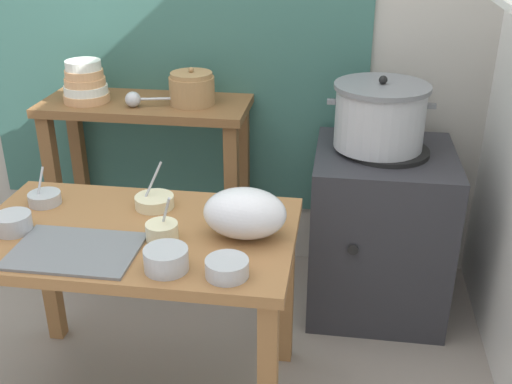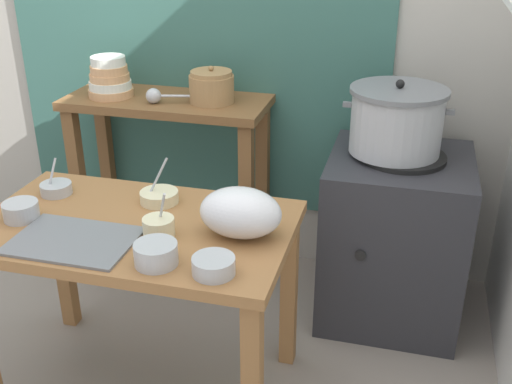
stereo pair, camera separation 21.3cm
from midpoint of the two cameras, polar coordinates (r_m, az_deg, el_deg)
ground_plane at (r=2.61m, az=-7.17°, el=-16.52°), size 9.00×9.00×0.00m
wall_back at (r=3.00m, az=0.94°, el=17.04°), size 4.40×0.12×2.60m
prep_table at (r=2.21m, az=-8.29°, el=-5.49°), size 1.10×0.66×0.72m
back_shelf_table at (r=3.00m, az=-6.04°, el=4.55°), size 0.96×0.40×0.90m
stove_block at (r=2.83m, az=14.77°, el=-4.11°), size 0.60×0.61×0.78m
steamer_pot at (r=2.64m, az=15.18°, el=6.39°), size 0.45×0.40×0.31m
clay_pot at (r=2.84m, az=-1.96°, el=9.68°), size 0.21×0.21×0.17m
bowl_stack_enamel at (r=2.98m, az=-11.39°, el=10.23°), size 0.21×0.21×0.19m
ladle at (r=2.85m, az=-7.12°, el=8.80°), size 0.28×0.10×0.07m
serving_tray at (r=2.08m, az=-13.76°, el=-4.47°), size 0.40×0.28×0.01m
plastic_bag at (r=2.03m, az=1.57°, el=-1.99°), size 0.28×0.20×0.17m
prep_bowl_0 at (r=2.06m, az=-6.10°, el=-3.23°), size 0.11×0.11×0.17m
prep_bowl_1 at (r=2.43m, az=-15.69°, el=0.31°), size 0.12×0.12×0.13m
prep_bowl_2 at (r=2.29m, az=-6.35°, el=-0.43°), size 0.14×0.14×0.16m
prep_bowl_3 at (r=1.85m, az=-0.64°, el=-6.87°), size 0.13×0.13×0.05m
prep_bowl_4 at (r=2.27m, az=-18.49°, el=-1.66°), size 0.12×0.12×0.06m
prep_bowl_5 at (r=1.90m, az=-6.10°, el=-5.74°), size 0.14×0.14×0.07m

